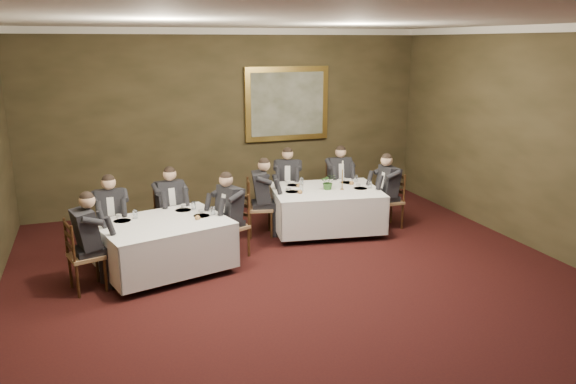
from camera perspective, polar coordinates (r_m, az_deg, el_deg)
ground at (r=7.15m, az=4.24°, el=-12.04°), size 10.00×10.00×0.00m
ceiling at (r=6.37m, az=4.87°, el=17.24°), size 8.00×10.00×0.10m
back_wall at (r=11.23m, az=-5.83°, el=7.29°), size 8.00×0.10×3.50m
crown_molding at (r=6.37m, az=4.86°, el=16.70°), size 8.00×10.00×0.12m
table_main at (r=9.87m, az=3.83°, el=-1.48°), size 2.04×1.67×0.67m
table_second at (r=8.31m, az=-12.45°, el=-5.02°), size 2.05×1.75×0.67m
chair_main_backleft at (r=10.70m, az=-0.03°, el=-1.04°), size 0.56×0.55×1.00m
diner_main_backleft at (r=10.63m, az=-0.03°, el=0.12°), size 0.54×0.59×1.35m
chair_main_backright at (r=10.93m, az=5.11°, el=-0.77°), size 0.48×0.47×1.00m
diner_main_backright at (r=10.85m, az=5.15°, el=0.37°), size 0.45×0.52×1.35m
chair_main_endleft at (r=9.70m, az=-2.93°, el=-2.78°), size 0.50×0.52×1.00m
diner_main_endleft at (r=9.63m, az=-2.88°, el=-1.49°), size 0.55×0.49×1.35m
chair_main_endright at (r=10.27m, az=10.19°, el=-1.99°), size 0.43×0.45×1.00m
diner_main_endright at (r=10.20m, az=10.19°, el=-0.77°), size 0.49×0.43×1.35m
chair_sec_backleft at (r=9.04m, az=-17.33°, el=-4.83°), size 0.45×0.43×1.00m
diner_sec_backleft at (r=8.95m, az=-17.43°, el=-3.48°), size 0.43×0.49×1.35m
chair_sec_backright at (r=9.32m, az=-11.79°, el=-3.84°), size 0.51×0.49×1.00m
diner_sec_backright at (r=9.24m, az=-11.85°, el=-2.52°), size 0.48×0.54×1.35m
chair_sec_endright at (r=8.81m, az=-5.65°, el=-4.71°), size 0.56×0.57×1.00m
diner_sec_endright at (r=8.73m, az=-5.75°, el=-3.32°), size 0.60×0.55×1.35m
chair_sec_endleft at (r=8.06m, az=-19.78°, el=-7.48°), size 0.52×0.53×1.00m
diner_sec_endleft at (r=7.98m, az=-19.84°, el=-5.95°), size 0.57×0.51×1.35m
centerpiece at (r=9.75m, az=4.11°, el=1.11°), size 0.30×0.27×0.29m
candlestick at (r=9.74m, az=5.54°, el=1.35°), size 0.08×0.08×0.52m
place_setting_table_main at (r=10.08m, az=0.78°, el=0.94°), size 0.33×0.31×0.14m
place_setting_table_second at (r=8.42m, az=-16.17°, el=-2.53°), size 0.33×0.31×0.14m
painting at (r=11.45m, az=-0.10°, el=8.95°), size 1.75×0.09×1.48m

